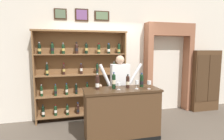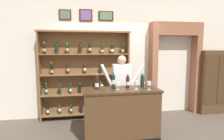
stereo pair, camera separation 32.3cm
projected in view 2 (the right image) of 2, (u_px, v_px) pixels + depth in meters
The scene contains 14 objects.
ground_plane at pixel (117, 138), 3.69m from camera, with size 14.00×14.00×0.02m, color brown.
back_wall at pixel (108, 50), 4.88m from camera, with size 12.00×0.19×3.51m.
wine_shelf at pixel (85, 73), 4.64m from camera, with size 2.26×0.30×2.22m.
archway_doorway at pixel (173, 62), 5.09m from camera, with size 1.41×0.45×2.48m.
side_cabinet at pixel (212, 82), 5.13m from camera, with size 0.83×0.44×1.74m.
tasting_counter at pixel (121, 114), 3.64m from camera, with size 1.49×0.61×1.00m.
shopkeeper at pixel (122, 83), 4.15m from camera, with size 1.05×0.22×1.64m.
tasting_bottle_grappa at pixel (97, 82), 3.56m from camera, with size 0.08×0.08×0.32m.
tasting_bottle_prosecco at pixel (113, 81), 3.58m from camera, with size 0.07×0.07×0.33m.
tasting_bottle_brunello at pixel (128, 82), 3.64m from camera, with size 0.07×0.07×0.27m.
tasting_bottle_rosso at pixel (142, 81), 3.72m from camera, with size 0.08×0.08×0.29m.
wine_glass_spare at pixel (136, 83), 3.53m from camera, with size 0.07×0.07×0.17m.
wine_glass_center at pixel (118, 85), 3.49m from camera, with size 0.08×0.08×0.14m.
wine_glass_left at pixel (149, 84), 3.50m from camera, with size 0.08×0.08×0.17m.
Camera 2 is at (-0.66, -3.44, 1.79)m, focal length 29.30 mm.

